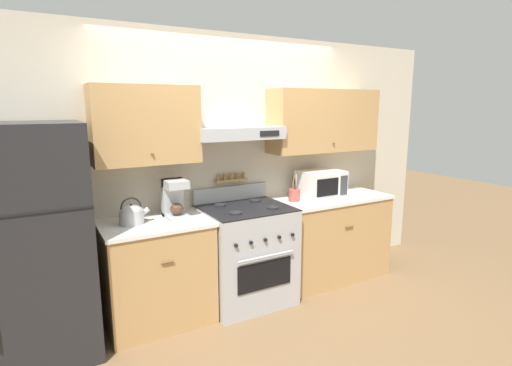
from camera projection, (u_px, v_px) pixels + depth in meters
ground_plane at (261, 312)px, 3.68m from camera, size 16.00×16.00×0.00m
wall_back at (237, 152)px, 3.96m from camera, size 5.20×0.46×2.55m
counter_left at (157, 272)px, 3.45m from camera, size 0.90×0.65×0.91m
counter_right at (328, 237)px, 4.38m from camera, size 1.29×0.65×0.91m
stove_range at (246, 254)px, 3.83m from camera, size 0.80×0.72×1.08m
refrigerator at (36, 244)px, 2.90m from camera, size 0.74×0.72×1.76m
tea_kettle at (132, 214)px, 3.28m from camera, size 0.25×0.20×0.23m
coffee_maker at (174, 198)px, 3.48m from camera, size 0.18×0.26×0.34m
microwave at (321, 184)px, 4.25m from camera, size 0.45×0.36×0.28m
utensil_crock at (294, 194)px, 4.08m from camera, size 0.12×0.12×0.28m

